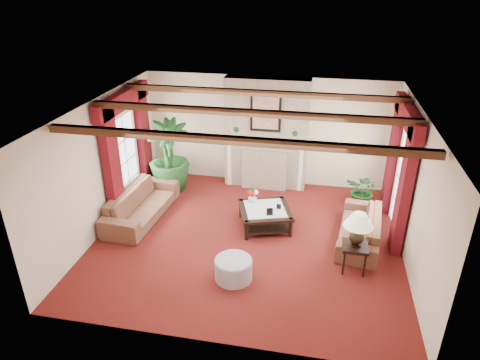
% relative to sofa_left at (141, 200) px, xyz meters
% --- Properties ---
extents(floor, '(6.00, 6.00, 0.00)m').
position_rel_sofa_left_xyz_m(floor, '(2.42, -0.42, -0.43)').
color(floor, '#4E0F0E').
rests_on(floor, ground).
extents(ceiling, '(6.00, 6.00, 0.00)m').
position_rel_sofa_left_xyz_m(ceiling, '(2.42, -0.42, 2.27)').
color(ceiling, white).
rests_on(ceiling, floor).
extents(back_wall, '(6.00, 0.02, 2.70)m').
position_rel_sofa_left_xyz_m(back_wall, '(2.42, 2.33, 0.92)').
color(back_wall, beige).
rests_on(back_wall, ground).
extents(left_wall, '(0.02, 5.50, 2.70)m').
position_rel_sofa_left_xyz_m(left_wall, '(-0.58, -0.42, 0.92)').
color(left_wall, beige).
rests_on(left_wall, ground).
extents(right_wall, '(0.02, 5.50, 2.70)m').
position_rel_sofa_left_xyz_m(right_wall, '(5.42, -0.42, 0.92)').
color(right_wall, beige).
rests_on(right_wall, ground).
extents(ceiling_beams, '(6.00, 3.00, 0.12)m').
position_rel_sofa_left_xyz_m(ceiling_beams, '(2.42, -0.42, 2.21)').
color(ceiling_beams, '#372111').
rests_on(ceiling_beams, ceiling).
extents(fireplace, '(2.00, 0.52, 2.70)m').
position_rel_sofa_left_xyz_m(fireplace, '(2.42, 2.13, 2.27)').
color(fireplace, tan).
rests_on(fireplace, ground).
extents(french_door_left, '(0.10, 1.10, 2.16)m').
position_rel_sofa_left_xyz_m(french_door_left, '(-0.55, 0.58, 1.70)').
color(french_door_left, white).
rests_on(french_door_left, ground).
extents(french_door_right, '(0.10, 1.10, 2.16)m').
position_rel_sofa_left_xyz_m(french_door_right, '(5.39, 0.58, 1.70)').
color(french_door_right, white).
rests_on(french_door_right, ground).
extents(curtains_left, '(0.20, 2.40, 2.55)m').
position_rel_sofa_left_xyz_m(curtains_left, '(-0.44, 0.58, 2.12)').
color(curtains_left, '#550B0E').
rests_on(curtains_left, ground).
extents(curtains_right, '(0.20, 2.40, 2.55)m').
position_rel_sofa_left_xyz_m(curtains_right, '(5.28, 0.58, 2.12)').
color(curtains_right, '#550B0E').
rests_on(curtains_right, ground).
extents(sofa_left, '(2.30, 0.98, 0.86)m').
position_rel_sofa_left_xyz_m(sofa_left, '(0.00, 0.00, 0.00)').
color(sofa_left, '#3B1016').
rests_on(sofa_left, ground).
extents(sofa_right, '(2.08, 1.03, 0.76)m').
position_rel_sofa_left_xyz_m(sofa_right, '(4.62, -0.01, -0.05)').
color(sofa_right, '#3B1016').
rests_on(sofa_right, ground).
extents(potted_palm, '(2.12, 2.39, 0.98)m').
position_rel_sofa_left_xyz_m(potted_palm, '(0.16, 1.43, 0.06)').
color(potted_palm, black).
rests_on(potted_palm, ground).
extents(small_plant, '(1.39, 1.41, 0.65)m').
position_rel_sofa_left_xyz_m(small_plant, '(4.77, 1.38, -0.11)').
color(small_plant, black).
rests_on(small_plant, ground).
extents(coffee_table, '(1.30, 1.30, 0.42)m').
position_rel_sofa_left_xyz_m(coffee_table, '(2.70, 0.12, -0.22)').
color(coffee_table, black).
rests_on(coffee_table, ground).
extents(side_table, '(0.55, 0.55, 0.53)m').
position_rel_sofa_left_xyz_m(side_table, '(4.47, -1.03, -0.17)').
color(side_table, black).
rests_on(side_table, ground).
extents(ottoman, '(0.66, 0.66, 0.38)m').
position_rel_sofa_left_xyz_m(ottoman, '(2.40, -1.68, -0.24)').
color(ottoman, '#9390A3').
rests_on(ottoman, ground).
extents(table_lamp, '(0.52, 0.52, 0.66)m').
position_rel_sofa_left_xyz_m(table_lamp, '(4.47, -1.03, 0.42)').
color(table_lamp, black).
rests_on(table_lamp, side_table).
extents(flower_vase, '(0.27, 0.28, 0.19)m').
position_rel_sofa_left_xyz_m(flower_vase, '(2.39, 0.38, 0.08)').
color(flower_vase, silver).
rests_on(flower_vase, coffee_table).
extents(book, '(0.23, 0.17, 0.30)m').
position_rel_sofa_left_xyz_m(book, '(2.90, -0.06, 0.14)').
color(book, black).
rests_on(book, coffee_table).
extents(photo_frame_a, '(0.13, 0.06, 0.17)m').
position_rel_sofa_left_xyz_m(photo_frame_a, '(2.82, -0.13, 0.08)').
color(photo_frame_a, black).
rests_on(photo_frame_a, coffee_table).
extents(photo_frame_b, '(0.10, 0.04, 0.12)m').
position_rel_sofa_left_xyz_m(photo_frame_b, '(2.98, 0.16, 0.05)').
color(photo_frame_b, black).
rests_on(photo_frame_b, coffee_table).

